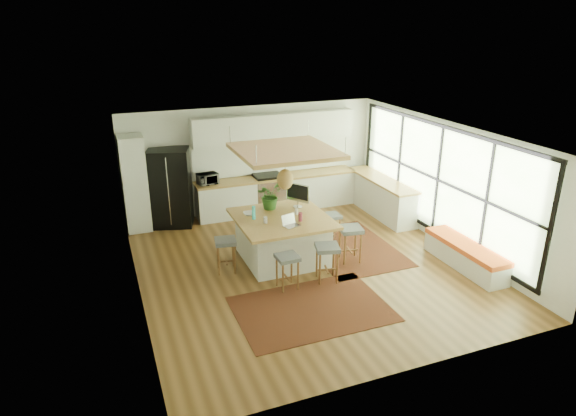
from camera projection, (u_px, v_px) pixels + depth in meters
name	position (u px, v px, depth m)	size (l,w,h in m)	color
floor	(306.00, 265.00, 10.14)	(7.00, 7.00, 0.00)	#553618
ceiling	(308.00, 134.00, 9.19)	(7.00, 7.00, 0.00)	white
wall_back	(253.00, 159.00, 12.72)	(6.50, 6.50, 0.00)	silver
wall_front	(412.00, 288.00, 6.62)	(6.50, 6.50, 0.00)	silver
wall_left	(133.00, 227.00, 8.56)	(7.00, 7.00, 0.00)	silver
wall_right	(445.00, 184.00, 10.77)	(7.00, 7.00, 0.00)	silver
window_wall	(444.00, 182.00, 10.74)	(0.10, 6.20, 2.60)	black
pantry	(135.00, 184.00, 11.52)	(0.55, 0.60, 2.25)	silver
back_counter_base	(277.00, 194.00, 12.95)	(4.20, 0.60, 0.88)	silver
back_counter_top	(277.00, 177.00, 12.78)	(4.24, 0.64, 0.05)	olive
backsplash	(273.00, 157.00, 12.89)	(4.20, 0.02, 0.80)	white
upper_cabinets	(275.00, 128.00, 12.46)	(4.20, 0.34, 0.70)	silver
range	(268.00, 193.00, 12.84)	(0.76, 0.62, 1.00)	#A5A5AA
right_counter_base	(381.00, 197.00, 12.73)	(0.60, 2.50, 0.88)	silver
right_counter_top	(382.00, 180.00, 12.56)	(0.64, 2.54, 0.05)	olive
window_bench	(465.00, 255.00, 10.01)	(0.52, 2.00, 0.50)	silver
ceiling_panel	(285.00, 164.00, 9.67)	(1.86, 1.86, 0.80)	olive
rug_near	(312.00, 309.00, 8.62)	(2.60, 1.80, 0.01)	black
rug_right	(350.00, 248.00, 10.93)	(1.80, 2.60, 0.01)	black
fridge	(171.00, 188.00, 11.86)	(0.93, 0.73, 1.88)	black
island	(282.00, 238.00, 10.27)	(1.85, 1.85, 0.93)	olive
stool_near_left	(287.00, 271.00, 9.18)	(0.39, 0.39, 0.66)	#515559
stool_near_right	(327.00, 263.00, 9.46)	(0.43, 0.43, 0.73)	#515559
stool_right_front	(350.00, 245.00, 10.23)	(0.44, 0.44, 0.74)	#515559
stool_right_back	(331.00, 226.00, 11.16)	(0.38, 0.38, 0.64)	#515559
stool_left_side	(226.00, 255.00, 9.81)	(0.40, 0.40, 0.68)	#515559
laptop	(292.00, 220.00, 9.63)	(0.31, 0.33, 0.23)	#A5A5AA
monitor	(298.00, 196.00, 10.56)	(0.57, 0.20, 0.53)	#A5A5AA
microwave	(208.00, 178.00, 12.10)	(0.48, 0.27, 0.32)	#A5A5AA
island_plant	(270.00, 198.00, 10.50)	(0.53, 0.59, 0.46)	#1E4C19
island_bowl	(249.00, 214.00, 10.21)	(0.24, 0.24, 0.06)	silver
island_bottle_0	(255.00, 215.00, 9.97)	(0.07, 0.07, 0.19)	#39DDE4
island_bottle_1	(266.00, 218.00, 9.81)	(0.07, 0.07, 0.19)	silver
island_bottle_2	(299.00, 216.00, 9.90)	(0.07, 0.07, 0.19)	#8F2F43
island_bottle_3	(297.00, 210.00, 10.24)	(0.07, 0.07, 0.19)	silver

